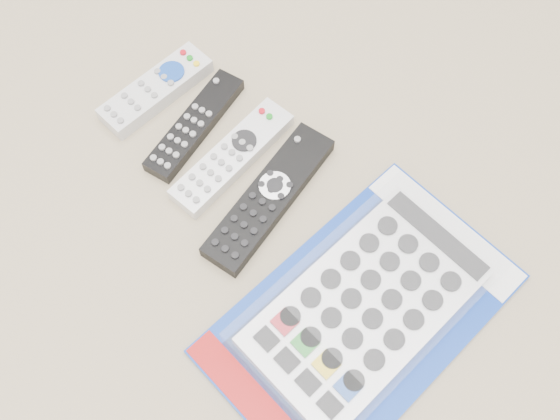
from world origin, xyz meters
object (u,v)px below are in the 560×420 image
Objects in this scene: remote_large_black at (269,197)px; jumbo_remote_packaged at (366,306)px; remote_small_grey at (156,90)px; remote_silver_dvd at (232,157)px; remote_slim_black at (194,125)px.

remote_large_black is 0.59× the size of jumbo_remote_packaged.
remote_large_black is (0.23, -0.03, -0.00)m from remote_small_grey.
remote_silver_dvd is (0.15, -0.01, -0.00)m from remote_small_grey.
remote_slim_black is at bearing -0.20° from remote_small_grey.
jumbo_remote_packaged reaches higher than remote_small_grey.
remote_large_black reaches higher than remote_slim_black.
remote_silver_dvd is 0.85× the size of remote_large_black.
remote_silver_dvd is 0.26m from jumbo_remote_packaged.
jumbo_remote_packaged is (0.41, -0.07, 0.01)m from remote_small_grey.
remote_slim_black is (0.08, -0.01, -0.00)m from remote_small_grey.
remote_silver_dvd is 0.51× the size of jumbo_remote_packaged.
remote_small_grey is at bearing 167.83° from remote_large_black.
remote_slim_black is 0.96× the size of remote_silver_dvd.
remote_slim_black is 0.07m from remote_silver_dvd.
remote_small_grey is at bearing 176.29° from remote_silver_dvd.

